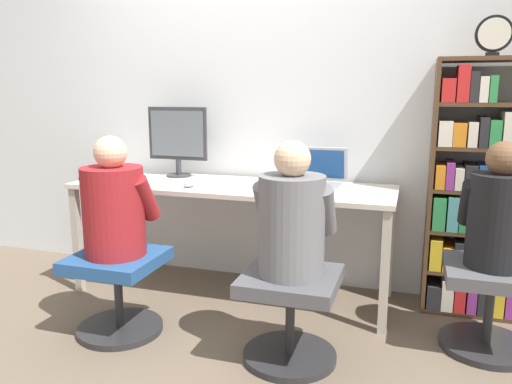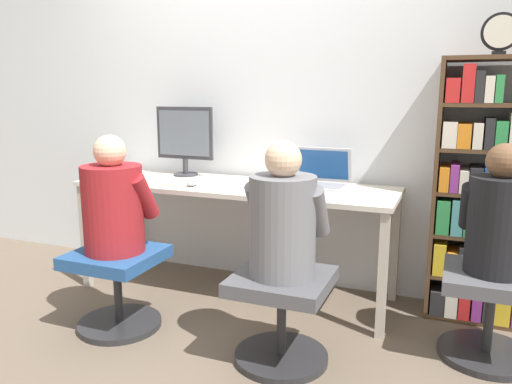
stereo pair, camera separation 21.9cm
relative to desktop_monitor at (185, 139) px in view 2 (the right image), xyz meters
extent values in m
plane|color=brown|center=(0.47, -0.51, -1.03)|extent=(14.00, 14.00, 0.00)
cube|color=silver|center=(0.47, 0.20, 0.27)|extent=(10.00, 0.05, 2.60)
cube|color=beige|center=(0.47, -0.19, -0.28)|extent=(2.13, 0.65, 0.03)
cube|color=#ADA497|center=(-0.55, -0.47, -0.66)|extent=(0.05, 0.05, 0.73)
cube|color=#ADA497|center=(1.50, -0.47, -0.66)|extent=(0.05, 0.05, 0.73)
cube|color=#ADA497|center=(-0.55, 0.10, -0.66)|extent=(0.05, 0.05, 0.73)
cube|color=#ADA497|center=(1.50, 0.10, -0.66)|extent=(0.05, 0.05, 0.73)
cylinder|color=#333338|center=(0.00, 0.00, -0.26)|extent=(0.18, 0.18, 0.01)
cylinder|color=#333338|center=(0.00, 0.00, -0.20)|extent=(0.04, 0.04, 0.11)
cube|color=#333338|center=(0.00, 0.00, 0.04)|extent=(0.45, 0.02, 0.37)
cube|color=slate|center=(0.00, -0.01, 0.04)|extent=(0.40, 0.01, 0.32)
cube|color=#B7B7BC|center=(1.02, -0.11, -0.26)|extent=(0.38, 0.23, 0.02)
cube|color=gray|center=(1.02, -0.11, -0.25)|extent=(0.33, 0.18, 0.00)
cube|color=#B7B7BC|center=(1.02, 0.04, -0.14)|extent=(0.38, 0.07, 0.23)
cube|color=#19478C|center=(1.02, 0.04, -0.14)|extent=(0.33, 0.06, 0.19)
cube|color=silver|center=(-0.01, -0.36, -0.26)|extent=(0.39, 0.14, 0.02)
cube|color=#BAB8AD|center=(-0.01, -0.36, -0.25)|extent=(0.36, 0.11, 0.00)
ellipsoid|color=#99999E|center=(0.25, -0.35, -0.25)|extent=(0.06, 0.10, 0.04)
cylinder|color=#262628|center=(0.05, -0.91, -1.01)|extent=(0.49, 0.49, 0.04)
cylinder|color=#262628|center=(0.05, -0.91, -0.81)|extent=(0.05, 0.05, 0.36)
cube|color=#234C84|center=(0.05, -0.91, -0.60)|extent=(0.48, 0.47, 0.07)
cylinder|color=#262628|center=(1.06, -0.90, -1.01)|extent=(0.49, 0.49, 0.04)
cylinder|color=#262628|center=(1.06, -0.90, -0.81)|extent=(0.05, 0.05, 0.36)
cube|color=#4C4C51|center=(1.06, -0.90, -0.60)|extent=(0.48, 0.47, 0.07)
cylinder|color=maroon|center=(0.05, -0.91, -0.32)|extent=(0.34, 0.34, 0.50)
sphere|color=beige|center=(0.05, -0.91, 0.01)|extent=(0.18, 0.18, 0.18)
cylinder|color=maroon|center=(-0.11, -0.84, -0.24)|extent=(0.09, 0.22, 0.28)
cylinder|color=maroon|center=(0.21, -0.84, -0.24)|extent=(0.09, 0.22, 0.28)
cylinder|color=slate|center=(1.06, -0.90, -0.31)|extent=(0.33, 0.33, 0.50)
sphere|color=beige|center=(1.06, -0.90, 0.02)|extent=(0.18, 0.18, 0.18)
cylinder|color=slate|center=(0.90, -0.83, -0.24)|extent=(0.09, 0.22, 0.28)
cylinder|color=slate|center=(1.22, -0.83, -0.24)|extent=(0.09, 0.22, 0.28)
cube|color=#513823|center=(1.72, 0.02, -0.25)|extent=(0.02, 0.30, 1.56)
cube|color=#513823|center=(2.06, 0.02, -1.02)|extent=(0.65, 0.29, 0.02)
cube|color=#513823|center=(2.06, 0.02, -0.76)|extent=(0.65, 0.29, 0.02)
cube|color=#513823|center=(2.06, 0.02, -0.51)|extent=(0.65, 0.29, 0.02)
cube|color=#513823|center=(2.06, 0.02, -0.25)|extent=(0.65, 0.29, 0.02)
cube|color=#513823|center=(2.06, 0.02, 0.00)|extent=(0.65, 0.29, 0.02)
cube|color=#513823|center=(2.06, 0.02, 0.26)|extent=(0.65, 0.29, 0.02)
cube|color=#513823|center=(2.06, 0.02, 0.52)|extent=(0.65, 0.29, 0.02)
cube|color=#262628|center=(1.79, -0.02, -0.93)|extent=(0.08, 0.20, 0.15)
cube|color=silver|center=(1.86, -0.01, -0.91)|extent=(0.07, 0.22, 0.20)
cube|color=red|center=(1.94, -0.02, -0.93)|extent=(0.06, 0.20, 0.15)
cube|color=#8C338C|center=(2.00, -0.03, -0.91)|extent=(0.05, 0.19, 0.19)
cube|color=#262628|center=(2.07, -0.02, -0.92)|extent=(0.06, 0.20, 0.17)
cube|color=gold|center=(2.14, -0.01, -0.90)|extent=(0.09, 0.23, 0.21)
cube|color=gold|center=(1.78, -0.03, -0.65)|extent=(0.07, 0.17, 0.19)
cube|color=orange|center=(1.85, -0.03, -0.68)|extent=(0.06, 0.19, 0.15)
cube|color=#262628|center=(1.92, -0.03, -0.66)|extent=(0.07, 0.17, 0.19)
cube|color=#262628|center=(1.99, -0.03, -0.65)|extent=(0.06, 0.18, 0.19)
cube|color=silver|center=(2.05, 0.00, -0.66)|extent=(0.05, 0.25, 0.19)
cube|color=#1E4C9E|center=(2.12, -0.04, -0.65)|extent=(0.08, 0.17, 0.19)
cube|color=#2D8C47|center=(1.78, -0.01, -0.39)|extent=(0.07, 0.23, 0.20)
cube|color=teal|center=(1.86, -0.02, -0.39)|extent=(0.06, 0.21, 0.21)
cube|color=#2D8C47|center=(1.93, -0.01, -0.41)|extent=(0.07, 0.23, 0.18)
cube|color=#1E4C9E|center=(2.01, -0.01, -0.43)|extent=(0.08, 0.22, 0.14)
cube|color=orange|center=(2.08, 0.00, -0.41)|extent=(0.04, 0.25, 0.16)
cube|color=red|center=(2.13, -0.02, -0.41)|extent=(0.05, 0.20, 0.17)
cube|color=orange|center=(1.77, -0.01, -0.17)|extent=(0.05, 0.23, 0.14)
cube|color=#8C338C|center=(1.83, -0.01, -0.16)|extent=(0.05, 0.23, 0.16)
cube|color=silver|center=(1.88, 0.00, -0.17)|extent=(0.05, 0.23, 0.13)
cube|color=#262628|center=(1.94, 0.00, -0.16)|extent=(0.07, 0.24, 0.15)
cube|color=#1E4C9E|center=(2.01, 0.00, -0.16)|extent=(0.06, 0.24, 0.15)
cube|color=#1E4C9E|center=(2.09, 0.00, -0.17)|extent=(0.09, 0.25, 0.14)
cube|color=silver|center=(1.78, -0.01, 0.09)|extent=(0.08, 0.22, 0.15)
cube|color=orange|center=(1.86, 0.00, 0.09)|extent=(0.07, 0.24, 0.14)
cube|color=silver|center=(1.93, -0.02, 0.09)|extent=(0.05, 0.20, 0.15)
cube|color=#262628|center=(1.99, -0.01, 0.10)|extent=(0.05, 0.23, 0.17)
cube|color=#2D8C47|center=(2.05, -0.03, 0.10)|extent=(0.06, 0.19, 0.16)
cube|color=red|center=(1.78, -0.01, 0.34)|extent=(0.07, 0.23, 0.14)
cube|color=red|center=(1.86, -0.03, 0.38)|extent=(0.07, 0.19, 0.21)
cube|color=#262628|center=(1.92, -0.03, 0.36)|extent=(0.05, 0.19, 0.17)
cube|color=silver|center=(1.97, -0.01, 0.35)|extent=(0.05, 0.23, 0.15)
cube|color=#2D8C47|center=(2.02, -0.02, 0.35)|extent=(0.04, 0.21, 0.15)
cube|color=black|center=(2.00, -0.07, 0.54)|extent=(0.07, 0.03, 0.02)
cylinder|color=black|center=(2.00, -0.07, 0.65)|extent=(0.20, 0.02, 0.20)
cylinder|color=silver|center=(2.00, -0.08, 0.65)|extent=(0.17, 0.00, 0.17)
cylinder|color=#262628|center=(2.05, -0.48, -1.01)|extent=(0.49, 0.49, 0.04)
cylinder|color=#262628|center=(2.05, -0.48, -0.81)|extent=(0.05, 0.05, 0.36)
cube|color=#4C4C51|center=(2.05, -0.48, -0.60)|extent=(0.48, 0.47, 0.07)
cylinder|color=black|center=(2.05, -0.48, -0.32)|extent=(0.30, 0.30, 0.49)
sphere|color=brown|center=(2.05, -0.48, 0.01)|extent=(0.18, 0.18, 0.18)
cylinder|color=black|center=(1.90, -0.41, -0.25)|extent=(0.08, 0.21, 0.27)
camera|label=1|loc=(1.62, -3.22, 0.34)|focal=35.00mm
camera|label=2|loc=(1.82, -3.14, 0.34)|focal=35.00mm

